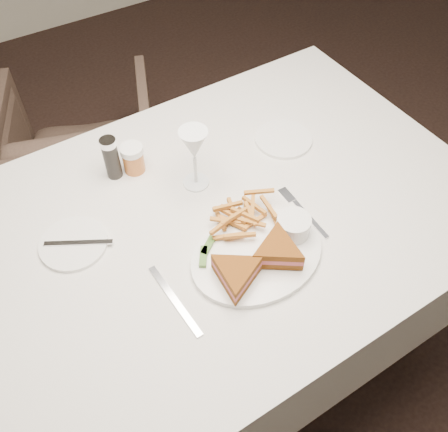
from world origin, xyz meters
name	(u,v)px	position (x,y,z in m)	size (l,w,h in m)	color
ground	(267,343)	(0.00, 0.00, 0.00)	(5.00, 5.00, 0.00)	black
table	(216,293)	(-0.17, 0.08, 0.38)	(1.38, 0.92, 0.75)	silver
chair_far	(83,149)	(-0.26, 0.99, 0.30)	(0.58, 0.55, 0.60)	#423128
table_setting	(230,220)	(-0.15, 0.02, 0.79)	(0.79, 0.57, 0.18)	white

